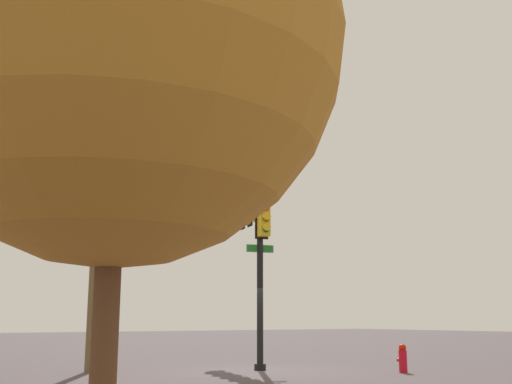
% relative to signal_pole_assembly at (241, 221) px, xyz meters
% --- Properties ---
extents(ground_plane, '(120.00, 120.00, 0.00)m').
position_rel_signal_pole_assembly_xyz_m(ground_plane, '(-1.84, 0.43, -4.93)').
color(ground_plane, '#453C3E').
extents(signal_pole_assembly, '(5.56, 1.84, 6.78)m').
position_rel_signal_pole_assembly_xyz_m(signal_pole_assembly, '(0.00, 0.00, 0.00)').
color(signal_pole_assembly, black).
rests_on(signal_pole_assembly, ground_plane).
extents(utility_pole, '(0.70, 1.74, 8.01)m').
position_rel_signal_pole_assembly_xyz_m(utility_pole, '(0.47, 5.03, -0.79)').
color(utility_pole, brown).
rests_on(utility_pole, ground_plane).
extents(fire_hydrant, '(0.33, 0.24, 0.83)m').
position_rel_signal_pole_assembly_xyz_m(fire_hydrant, '(-4.92, -2.56, -4.52)').
color(fire_hydrant, red).
rests_on(fire_hydrant, ground_plane).
extents(tree_near, '(5.09, 5.09, 7.16)m').
position_rel_signal_pole_assembly_xyz_m(tree_near, '(-11.99, 9.30, -0.32)').
color(tree_near, brown).
rests_on(tree_near, ground_plane).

